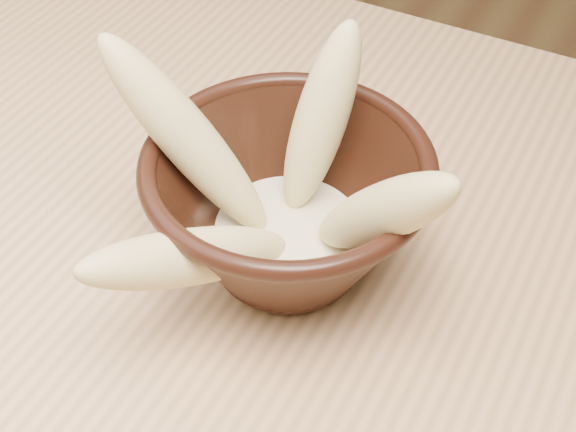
% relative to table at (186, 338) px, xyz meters
% --- Properties ---
extents(table, '(1.20, 0.80, 0.75)m').
position_rel_table_xyz_m(table, '(0.00, 0.00, 0.00)').
color(table, tan).
rests_on(table, ground).
extents(bowl, '(0.19, 0.19, 0.10)m').
position_rel_table_xyz_m(bowl, '(0.07, 0.04, 0.14)').
color(bowl, black).
rests_on(bowl, table).
extents(milk_puddle, '(0.11, 0.11, 0.01)m').
position_rel_table_xyz_m(milk_puddle, '(0.07, 0.04, 0.11)').
color(milk_puddle, beige).
rests_on(milk_puddle, bowl).
extents(banana_upright, '(0.06, 0.09, 0.14)m').
position_rel_table_xyz_m(banana_upright, '(0.07, 0.09, 0.18)').
color(banana_upright, '#E4CD87').
rests_on(banana_upright, bowl).
extents(banana_left, '(0.13, 0.05, 0.16)m').
position_rel_table_xyz_m(banana_left, '(0.00, 0.03, 0.18)').
color(banana_left, '#E4CD87').
rests_on(banana_left, bowl).
extents(banana_right, '(0.13, 0.08, 0.14)m').
position_rel_table_xyz_m(banana_right, '(0.14, 0.03, 0.18)').
color(banana_right, '#E4CD87').
rests_on(banana_right, bowl).
extents(banana_front, '(0.10, 0.16, 0.10)m').
position_rel_table_xyz_m(banana_front, '(0.04, -0.04, 0.15)').
color(banana_front, '#E4CD87').
rests_on(banana_front, bowl).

